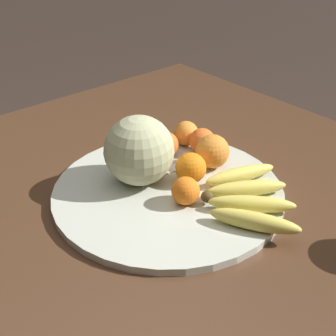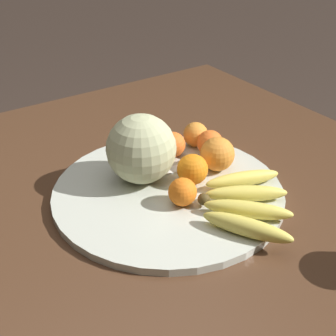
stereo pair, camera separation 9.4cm
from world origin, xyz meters
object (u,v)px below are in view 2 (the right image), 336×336
Objects in this scene: orange_mid_center at (192,169)px; kitchen_table at (137,226)px; orange_front_right at (210,143)px; orange_top_small at (217,154)px; orange_back_right at (196,134)px; melon at (141,149)px; orange_front_left at (173,145)px; banana_bunch at (245,202)px; fruit_bowl at (168,192)px; orange_back_left at (183,192)px; produce_tag at (168,171)px.

kitchen_table is at bearing 152.57° from orange_mid_center.
orange_front_right is 0.80× the size of orange_top_small.
orange_top_small is at bearing -103.15° from orange_back_right.
kitchen_table is 0.18m from melon.
orange_mid_center is (0.08, -0.07, -0.04)m from melon.
kitchen_table is at bearing 167.48° from orange_top_small.
melon is 0.20m from orange_back_right.
orange_top_small is at bearing -114.84° from orange_front_right.
melon reaches higher than orange_front_left.
melon is at bearing -163.10° from orange_back_right.
melon is 2.24× the size of orange_mid_center.
orange_mid_center reaches higher than banana_bunch.
orange_front_right and orange_back_right have the same top height.
melon reaches higher than fruit_bowl.
melon is 0.24m from banana_bunch.
kitchen_table is 0.25m from orange_front_right.
orange_top_small reaches higher than orange_back_left.
melon is 1.94× the size of orange_top_small.
orange_front_right is (0.07, -0.04, 0.00)m from orange_front_left.
orange_mid_center is (0.11, -0.05, 0.14)m from kitchen_table.
kitchen_table is 5.16× the size of banana_bunch.
melon is at bearing -172.33° from produce_tag.
produce_tag is at bearing 150.97° from orange_top_small.
orange_back_left reaches higher than banana_bunch.
produce_tag is (-0.12, -0.06, -0.03)m from orange_back_right.
orange_front_left is 0.19m from orange_back_left.
kitchen_table is 0.24m from orange_top_small.
melon is 1.84× the size of produce_tag.
orange_back_right reaches higher than produce_tag.
produce_tag is (-0.12, -0.01, -0.03)m from orange_front_right.
orange_front_left is (0.14, 0.06, 0.13)m from kitchen_table.
orange_top_small reaches higher than fruit_bowl.
fruit_bowl is at bearing -158.04° from orange_front_right.
melon is 2.47× the size of orange_back_right.
melon is 0.13m from orange_front_left.
orange_mid_center is 0.07m from produce_tag.
orange_back_right is (-0.00, 0.05, -0.00)m from orange_front_right.
orange_back_left is at bearing -143.30° from orange_front_right.
orange_front_right is (0.18, 0.00, -0.04)m from melon.
fruit_bowl is 0.18m from orange_front_right.
banana_bunch is (0.13, -0.19, 0.12)m from kitchen_table.
banana_bunch reaches higher than produce_tag.
orange_mid_center reaches higher than produce_tag.
fruit_bowl reaches higher than kitchen_table.
orange_front_right is 0.21m from orange_back_left.
orange_back_right is 0.79× the size of orange_top_small.
melon is at bearing 31.85° from kitchen_table.
orange_front_left is 0.07m from orange_back_right.
kitchen_table is at bearing -160.30° from produce_tag.
orange_top_small reaches higher than kitchen_table.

